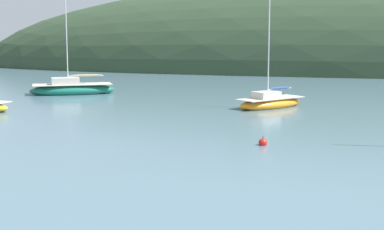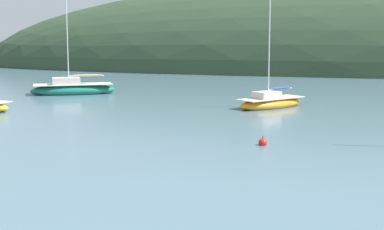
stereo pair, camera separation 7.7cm
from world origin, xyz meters
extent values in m
ellipsoid|color=#196B56|center=(-15.34, 38.94, 0.34)|extent=(8.03, 5.87, 1.23)
cube|color=beige|center=(-15.34, 38.94, 0.89)|extent=(7.39, 5.40, 0.06)
cube|color=beige|center=(-15.89, 38.66, 1.21)|extent=(2.97, 2.65, 0.63)
cylinder|color=silver|center=(-15.68, 38.77, 5.78)|extent=(0.09, 0.09, 9.78)
cylinder|color=silver|center=(-14.25, 39.51, 1.64)|extent=(2.90, 1.55, 0.07)
ellipsoid|color=tan|center=(-14.25, 39.51, 1.69)|extent=(2.84, 1.61, 0.20)
ellipsoid|color=orange|center=(3.20, 33.21, 0.27)|extent=(5.45, 5.95, 0.97)
cube|color=beige|center=(3.20, 33.21, 0.70)|extent=(5.01, 5.47, 0.06)
cube|color=beige|center=(2.89, 32.84, 0.97)|extent=(2.26, 2.34, 0.54)
cylinder|color=silver|center=(3.01, 32.98, 4.37)|extent=(0.09, 0.09, 7.35)
cylinder|color=silver|center=(3.82, 33.96, 1.36)|extent=(1.68, 1.99, 0.07)
ellipsoid|color=#2D4784|center=(3.82, 33.96, 1.41)|extent=(1.72, 1.99, 0.20)
sphere|color=red|center=(3.92, 18.59, 0.12)|extent=(0.44, 0.44, 0.44)
cylinder|color=black|center=(3.92, 18.59, 0.39)|extent=(0.04, 0.04, 0.10)
camera|label=1|loc=(6.27, -9.07, 5.52)|focal=52.62mm
camera|label=2|loc=(6.35, -9.05, 5.52)|focal=52.62mm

